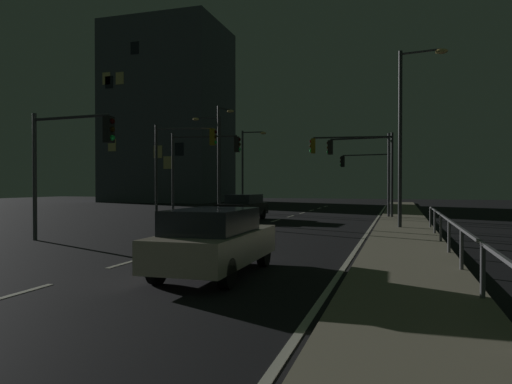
{
  "coord_description": "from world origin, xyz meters",
  "views": [
    {
      "loc": [
        7.13,
        -2.24,
        2.12
      ],
      "look_at": [
        -1.54,
        25.96,
        1.71
      ],
      "focal_mm": 32.84,
      "sensor_mm": 36.0,
      "label": 1
    }
  ],
  "objects_px": {
    "car": "(215,240)",
    "traffic_light_mid_left": "(361,158)",
    "traffic_light_mid_right": "(202,158)",
    "car_oncoming": "(243,207)",
    "traffic_light_near_right": "(355,157)",
    "street_lamp_across_street": "(221,150)",
    "traffic_light_far_right": "(69,150)",
    "street_lamp_median": "(247,161)",
    "traffic_light_far_left": "(367,168)",
    "building_distant": "(169,115)",
    "street_lamp_mid_block": "(407,122)",
    "traffic_light_far_center": "(181,153)",
    "street_lamp_far_end": "(216,154)"
  },
  "relations": [
    {
      "from": "traffic_light_near_right",
      "to": "car_oncoming",
      "type": "bearing_deg",
      "value": -154.29
    },
    {
      "from": "traffic_light_far_center",
      "to": "street_lamp_median",
      "type": "height_order",
      "value": "street_lamp_median"
    },
    {
      "from": "car",
      "to": "building_distant",
      "type": "relative_size",
      "value": 0.19
    },
    {
      "from": "street_lamp_mid_block",
      "to": "street_lamp_far_end",
      "type": "distance_m",
      "value": 19.34
    },
    {
      "from": "traffic_light_mid_left",
      "to": "traffic_light_near_right",
      "type": "bearing_deg",
      "value": -110.31
    },
    {
      "from": "traffic_light_far_right",
      "to": "building_distant",
      "type": "relative_size",
      "value": 0.21
    },
    {
      "from": "building_distant",
      "to": "traffic_light_far_center",
      "type": "bearing_deg",
      "value": -61.29
    },
    {
      "from": "traffic_light_far_left",
      "to": "street_lamp_across_street",
      "type": "xyz_separation_m",
      "value": [
        -10.82,
        -6.67,
        1.31
      ]
    },
    {
      "from": "street_lamp_far_end",
      "to": "street_lamp_across_street",
      "type": "relative_size",
      "value": 0.94
    },
    {
      "from": "traffic_light_mid_right",
      "to": "street_lamp_far_end",
      "type": "xyz_separation_m",
      "value": [
        -2.61,
        8.71,
        0.83
      ]
    },
    {
      "from": "traffic_light_mid_right",
      "to": "car_oncoming",
      "type": "bearing_deg",
      "value": 5.65
    },
    {
      "from": "traffic_light_far_left",
      "to": "building_distant",
      "type": "distance_m",
      "value": 31.43
    },
    {
      "from": "car",
      "to": "street_lamp_mid_block",
      "type": "relative_size",
      "value": 0.53
    },
    {
      "from": "traffic_light_mid_right",
      "to": "traffic_light_far_right",
      "type": "xyz_separation_m",
      "value": [
        -0.0,
        -12.29,
        -0.39
      ]
    },
    {
      "from": "traffic_light_mid_left",
      "to": "street_lamp_across_street",
      "type": "distance_m",
      "value": 11.49
    },
    {
      "from": "car",
      "to": "traffic_light_far_center",
      "type": "xyz_separation_m",
      "value": [
        -7.99,
        14.54,
        3.17
      ]
    },
    {
      "from": "car",
      "to": "traffic_light_far_center",
      "type": "distance_m",
      "value": 16.89
    },
    {
      "from": "traffic_light_mid_right",
      "to": "traffic_light_far_left",
      "type": "relative_size",
      "value": 1.12
    },
    {
      "from": "car_oncoming",
      "to": "street_lamp_mid_block",
      "type": "distance_m",
      "value": 11.19
    },
    {
      "from": "street_lamp_across_street",
      "to": "building_distant",
      "type": "xyz_separation_m",
      "value": [
        -15.72,
        21.56,
        6.57
      ]
    },
    {
      "from": "traffic_light_far_right",
      "to": "traffic_light_far_left",
      "type": "xyz_separation_m",
      "value": [
        9.19,
        26.28,
        0.13
      ]
    },
    {
      "from": "street_lamp_far_end",
      "to": "traffic_light_near_right",
      "type": "bearing_deg",
      "value": -24.59
    },
    {
      "from": "traffic_light_near_right",
      "to": "traffic_light_far_center",
      "type": "distance_m",
      "value": 10.93
    },
    {
      "from": "traffic_light_mid_right",
      "to": "street_lamp_mid_block",
      "type": "xyz_separation_m",
      "value": [
        12.14,
        -3.79,
        1.24
      ]
    },
    {
      "from": "car",
      "to": "street_lamp_across_street",
      "type": "xyz_separation_m",
      "value": [
        -9.26,
        23.99,
        4.08
      ]
    },
    {
      "from": "street_lamp_mid_block",
      "to": "street_lamp_far_end",
      "type": "relative_size",
      "value": 1.07
    },
    {
      "from": "traffic_light_far_right",
      "to": "street_lamp_median",
      "type": "height_order",
      "value": "street_lamp_median"
    },
    {
      "from": "car_oncoming",
      "to": "street_lamp_far_end",
      "type": "height_order",
      "value": "street_lamp_far_end"
    },
    {
      "from": "car_oncoming",
      "to": "street_lamp_median",
      "type": "bearing_deg",
      "value": 107.36
    },
    {
      "from": "traffic_light_mid_left",
      "to": "building_distant",
      "type": "xyz_separation_m",
      "value": [
        -26.74,
        24.66,
        7.58
      ]
    },
    {
      "from": "street_lamp_mid_block",
      "to": "street_lamp_median",
      "type": "relative_size",
      "value": 1.18
    },
    {
      "from": "traffic_light_far_right",
      "to": "building_distant",
      "type": "xyz_separation_m",
      "value": [
        -17.35,
        41.16,
        8.01
      ]
    },
    {
      "from": "traffic_light_near_right",
      "to": "street_lamp_far_end",
      "type": "distance_m",
      "value": 12.87
    },
    {
      "from": "traffic_light_far_left",
      "to": "traffic_light_mid_right",
      "type": "bearing_deg",
      "value": -123.29
    },
    {
      "from": "traffic_light_far_left",
      "to": "street_lamp_far_end",
      "type": "bearing_deg",
      "value": -155.89
    },
    {
      "from": "street_lamp_far_end",
      "to": "street_lamp_across_street",
      "type": "xyz_separation_m",
      "value": [
        0.98,
        -1.39,
        0.22
      ]
    },
    {
      "from": "car",
      "to": "traffic_light_mid_left",
      "type": "distance_m",
      "value": 21.19
    },
    {
      "from": "car_oncoming",
      "to": "street_lamp_across_street",
      "type": "relative_size",
      "value": 0.54
    },
    {
      "from": "street_lamp_mid_block",
      "to": "street_lamp_median",
      "type": "bearing_deg",
      "value": 128.57
    },
    {
      "from": "car_oncoming",
      "to": "street_lamp_across_street",
      "type": "distance_m",
      "value": 9.2
    },
    {
      "from": "traffic_light_near_right",
      "to": "traffic_light_mid_left",
      "type": "height_order",
      "value": "traffic_light_near_right"
    },
    {
      "from": "car_oncoming",
      "to": "traffic_light_near_right",
      "type": "relative_size",
      "value": 0.85
    },
    {
      "from": "traffic_light_near_right",
      "to": "street_lamp_across_street",
      "type": "height_order",
      "value": "street_lamp_across_street"
    },
    {
      "from": "traffic_light_far_right",
      "to": "street_lamp_across_street",
      "type": "relative_size",
      "value": 0.59
    },
    {
      "from": "traffic_light_far_left",
      "to": "street_lamp_mid_block",
      "type": "xyz_separation_m",
      "value": [
        2.95,
        -17.78,
        1.5
      ]
    },
    {
      "from": "traffic_light_mid_right",
      "to": "traffic_light_mid_left",
      "type": "bearing_deg",
      "value": 24.17
    },
    {
      "from": "traffic_light_near_right",
      "to": "street_lamp_median",
      "type": "bearing_deg",
      "value": 136.81
    },
    {
      "from": "traffic_light_mid_right",
      "to": "street_lamp_mid_block",
      "type": "bearing_deg",
      "value": -17.35
    },
    {
      "from": "car_oncoming",
      "to": "traffic_light_far_center",
      "type": "distance_m",
      "value": 4.97
    },
    {
      "from": "car",
      "to": "street_lamp_far_end",
      "type": "distance_m",
      "value": 27.64
    }
  ]
}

